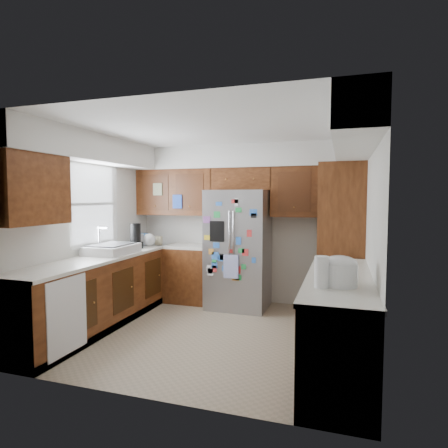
% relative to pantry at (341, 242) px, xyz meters
% --- Properties ---
extents(floor, '(3.60, 3.60, 0.00)m').
position_rel_pantry_xyz_m(floor, '(-1.50, -1.15, -1.07)').
color(floor, tan).
rests_on(floor, ground).
extents(room_shell, '(3.64, 3.24, 2.52)m').
position_rel_pantry_xyz_m(room_shell, '(-1.61, -0.79, 0.75)').
color(room_shell, beige).
rests_on(room_shell, ground).
extents(left_counter_run, '(1.36, 3.20, 0.92)m').
position_rel_pantry_xyz_m(left_counter_run, '(-2.86, -1.12, -0.65)').
color(left_counter_run, '#3E1C0B').
rests_on(left_counter_run, ground).
extents(right_counter_run, '(0.63, 2.25, 0.92)m').
position_rel_pantry_xyz_m(right_counter_run, '(0.00, -1.62, -0.65)').
color(right_counter_run, '#3E1C0B').
rests_on(right_counter_run, ground).
extents(pantry, '(0.60, 0.90, 2.15)m').
position_rel_pantry_xyz_m(pantry, '(0.00, 0.00, 0.00)').
color(pantry, '#3E1C0B').
rests_on(pantry, ground).
extents(fridge, '(0.90, 0.79, 1.80)m').
position_rel_pantry_xyz_m(fridge, '(-1.50, 0.05, -0.17)').
color(fridge, gray).
rests_on(fridge, ground).
extents(bridge_cabinet, '(0.96, 0.34, 0.35)m').
position_rel_pantry_xyz_m(bridge_cabinet, '(-1.50, 0.28, 0.90)').
color(bridge_cabinet, '#3E1C0B').
rests_on(bridge_cabinet, fridge).
extents(fridge_top_items, '(0.73, 0.26, 0.25)m').
position_rel_pantry_xyz_m(fridge_top_items, '(-1.43, 0.30, 1.19)').
color(fridge_top_items, '#0F40AE').
rests_on(fridge_top_items, bridge_cabinet).
extents(sink_assembly, '(0.52, 0.70, 0.37)m').
position_rel_pantry_xyz_m(sink_assembly, '(-3.00, -1.05, -0.09)').
color(sink_assembly, silver).
rests_on(sink_assembly, left_counter_run).
extents(left_counter_clutter, '(0.41, 0.81, 0.38)m').
position_rel_pantry_xyz_m(left_counter_clutter, '(-2.96, -0.30, -0.02)').
color(left_counter_clutter, black).
rests_on(left_counter_clutter, left_counter_run).
extents(rice_cooker, '(0.31, 0.30, 0.27)m').
position_rel_pantry_xyz_m(rice_cooker, '(-0.00, -2.08, -0.02)').
color(rice_cooker, white).
rests_on(rice_cooker, right_counter_run).
extents(paper_towel, '(0.12, 0.12, 0.27)m').
position_rel_pantry_xyz_m(paper_towel, '(-0.15, -2.19, -0.02)').
color(paper_towel, white).
rests_on(paper_towel, right_counter_run).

